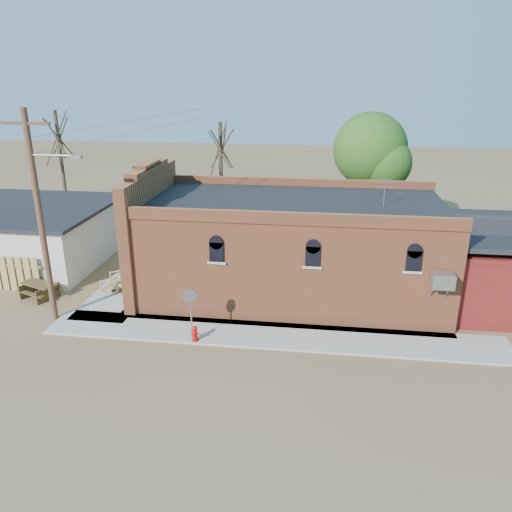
# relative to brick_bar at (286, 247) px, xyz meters

# --- Properties ---
(ground) EXTENTS (120.00, 120.00, 0.00)m
(ground) POSITION_rel_brick_bar_xyz_m (-1.64, -5.49, -2.34)
(ground) COLOR brown
(ground) RESTS_ON ground
(sidewalk_south) EXTENTS (19.00, 2.20, 0.08)m
(sidewalk_south) POSITION_rel_brick_bar_xyz_m (-0.14, -4.59, -2.30)
(sidewalk_south) COLOR #9E9991
(sidewalk_south) RESTS_ON ground
(sidewalk_west) EXTENTS (2.60, 10.00, 0.08)m
(sidewalk_west) POSITION_rel_brick_bar_xyz_m (-7.94, 0.51, -2.30)
(sidewalk_west) COLOR #9E9991
(sidewalk_west) RESTS_ON ground
(brick_bar) EXTENTS (16.40, 7.97, 6.30)m
(brick_bar) POSITION_rel_brick_bar_xyz_m (0.00, 0.00, 0.00)
(brick_bar) COLOR #AE5835
(brick_bar) RESTS_ON ground
(red_shed) EXTENTS (5.40, 6.40, 4.30)m
(red_shed) POSITION_rel_brick_bar_xyz_m (9.86, 0.01, -0.07)
(red_shed) COLOR #571A0E
(red_shed) RESTS_ON ground
(utility_pole) EXTENTS (3.12, 0.26, 9.00)m
(utility_pole) POSITION_rel_brick_bar_xyz_m (-9.79, -4.29, 2.43)
(utility_pole) COLOR #4E2F1F
(utility_pole) RESTS_ON ground
(tree_bare_near) EXTENTS (2.80, 2.80, 7.65)m
(tree_bare_near) POSITION_rel_brick_bar_xyz_m (-4.64, 7.51, 3.62)
(tree_bare_near) COLOR #4B3E2A
(tree_bare_near) RESTS_ON ground
(tree_bare_far) EXTENTS (2.80, 2.80, 8.16)m
(tree_bare_far) POSITION_rel_brick_bar_xyz_m (-15.64, 8.51, 4.02)
(tree_bare_far) COLOR #4B3E2A
(tree_bare_far) RESTS_ON ground
(tree_leafy) EXTENTS (4.40, 4.40, 8.15)m
(tree_leafy) POSITION_rel_brick_bar_xyz_m (4.36, 8.01, 3.59)
(tree_leafy) COLOR #4B3E2A
(tree_leafy) RESTS_ON ground
(fire_hydrant) EXTENTS (0.38, 0.36, 0.66)m
(fire_hydrant) POSITION_rel_brick_bar_xyz_m (-3.19, -5.50, -1.94)
(fire_hydrant) COLOR #AC0F09
(fire_hydrant) RESTS_ON sidewalk_south
(stop_sign) EXTENTS (0.57, 0.33, 2.29)m
(stop_sign) POSITION_rel_brick_bar_xyz_m (-3.31, -5.49, -0.50)
(stop_sign) COLOR gray
(stop_sign) RESTS_ON sidewalk_south
(trash_barrel) EXTENTS (0.66, 0.66, 0.81)m
(trash_barrel) POSITION_rel_brick_bar_xyz_m (-6.94, -1.39, -1.85)
(trash_barrel) COLOR navy
(trash_barrel) RESTS_ON sidewalk_west
(picnic_table) EXTENTS (2.14, 1.89, 0.74)m
(picnic_table) POSITION_rel_brick_bar_xyz_m (-11.68, -2.29, -1.86)
(picnic_table) COLOR #4F3B1F
(picnic_table) RESTS_ON ground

